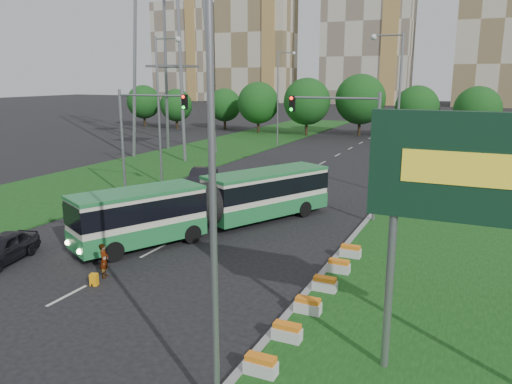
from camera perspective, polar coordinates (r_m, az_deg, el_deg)
The scene contains 20 objects.
ground at distance 25.20m, azimuth -6.09°, elevation -7.66°, with size 360.00×360.00×0.00m, color black.
grass_median at distance 29.59m, azimuth 25.10°, elevation -5.54°, with size 14.00×60.00×0.15m, color #134212.
median_kerb at distance 30.19m, azimuth 11.82°, elevation -4.16°, with size 0.30×60.00×0.18m, color gray.
left_verge at distance 55.05m, azimuth -9.11°, elevation 3.65°, with size 12.00×110.00×0.10m, color #134212.
lane_markings at distance 43.89m, azimuth 3.78°, elevation 1.35°, with size 0.20×100.00×0.01m, color beige, non-canonical shape.
flower_planters at distance 20.37m, azimuth 6.96°, elevation -11.50°, with size 1.10×11.50×0.60m, color silver, non-canonical shape.
billboard at distance 14.49m, azimuth 24.55°, elevation 1.06°, with size 6.00×0.37×8.00m.
traffic_mast_median at distance 31.31m, azimuth 10.81°, elevation 6.35°, with size 5.76×0.32×8.00m.
traffic_mast_left at distance 37.05m, azimuth -13.17°, elevation 7.24°, with size 5.76×0.32×8.00m.
street_lamps at distance 33.92m, azimuth -2.12°, elevation 8.17°, with size 36.00×60.00×12.00m, color gray, non-canonical shape.
tree_line at distance 75.40m, azimuth 23.07°, elevation 8.69°, with size 120.00×8.00×9.00m, color #134715, non-canonical shape.
apartment_tower_west at distance 187.50m, azimuth 0.07°, elevation 17.67°, with size 26.00×15.00×48.00m, color beige.
apartment_tower_cwest at distance 175.08m, azimuth 12.73°, elevation 18.36°, with size 28.00×15.00×52.00m, color beige.
apartment_tower_ceast at distance 171.03m, azimuth 26.55°, elevation 17.15°, with size 25.00×15.00×50.00m, color beige.
midrise_west at distance 201.34m, azimuth -8.03°, elevation 15.52°, with size 22.00×14.00×36.00m, color beige.
articulated_bus at distance 29.51m, azimuth -5.31°, elevation -1.17°, with size 2.56×16.45×2.71m.
car_left_near at distance 27.42m, azimuth -27.02°, elevation -5.75°, with size 1.69×4.20×1.43m, color black.
car_left_far at distance 41.07m, azimuth -6.21°, elevation 1.62°, with size 1.68×4.82×1.59m, color black.
pedestrian at distance 23.71m, azimuth -16.97°, elevation -7.50°, with size 0.58×0.38×1.58m, color gray.
shopping_trolley at distance 23.11m, azimuth -18.03°, elevation -9.51°, with size 0.31×0.33×0.54m.
Camera 1 is at (12.10, -20.24, 8.88)m, focal length 35.00 mm.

